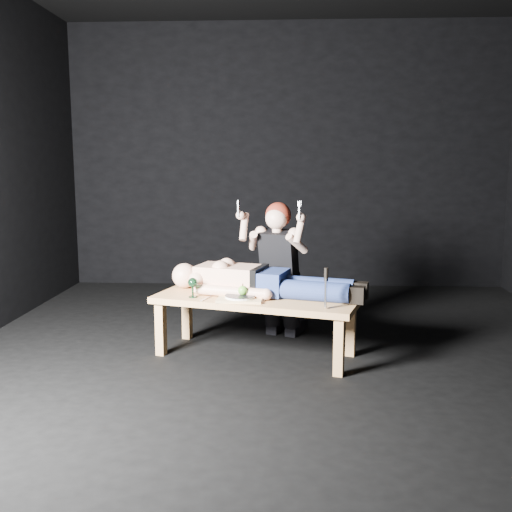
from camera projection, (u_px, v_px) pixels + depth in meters
name	position (u px, v px, depth m)	size (l,w,h in m)	color
ground	(286.00, 351.00, 4.58)	(5.00, 5.00, 0.00)	black
back_wall	(287.00, 157.00, 6.81)	(5.00, 5.00, 0.00)	black
table	(256.00, 326.00, 4.44)	(1.50, 0.56, 0.45)	tan
lying_man	(266.00, 278.00, 4.47)	(1.43, 0.44, 0.25)	#D7A38B
kneeling_woman	(282.00, 268.00, 4.89)	(0.62, 0.69, 1.16)	black
serving_tray	(240.00, 299.00, 4.30)	(0.33, 0.23, 0.02)	tan
plate	(240.00, 297.00, 4.29)	(0.22, 0.22, 0.02)	white
apple	(243.00, 290.00, 4.29)	(0.07, 0.07, 0.07)	green
goblet	(193.00, 288.00, 4.38)	(0.07, 0.07, 0.15)	black
fork_flat	(206.00, 299.00, 4.34)	(0.01, 0.16, 0.01)	#B2B2B7
knife_flat	(261.00, 302.00, 4.24)	(0.01, 0.16, 0.01)	#B2B2B7
spoon_flat	(248.00, 299.00, 4.31)	(0.01, 0.16, 0.01)	#B2B2B7
carving_knife	(326.00, 288.00, 4.03)	(0.04, 0.04, 0.28)	#B2B2B7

